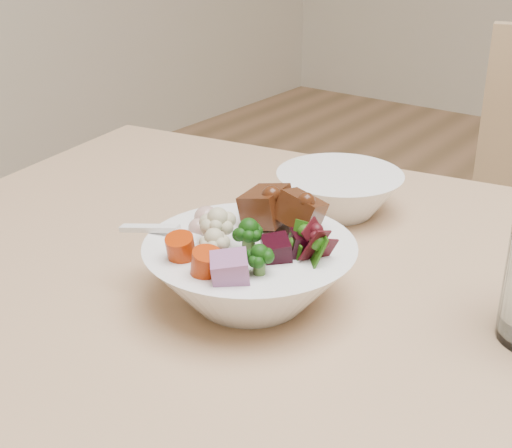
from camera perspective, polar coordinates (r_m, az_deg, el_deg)
name	(u,v)px	position (r m, az deg, el deg)	size (l,w,h in m)	color
food_bowl	(252,268)	(0.64, -0.32, -3.53)	(0.19, 0.19, 0.10)	white
soup_spoon	(179,237)	(0.64, -6.20, -1.00)	(0.09, 0.04, 0.02)	white
side_bowl	(339,193)	(0.82, 6.66, 2.48)	(0.14, 0.14, 0.05)	white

